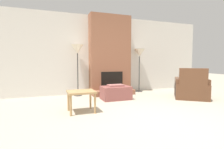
% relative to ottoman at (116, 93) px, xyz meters
% --- Properties ---
extents(ground_plane, '(24.00, 24.00, 0.00)m').
position_rel_ottoman_xyz_m(ground_plane, '(0.18, -2.06, -0.19)').
color(ground_plane, '#B2A893').
extents(wall_back, '(7.47, 0.06, 2.60)m').
position_rel_ottoman_xyz_m(wall_back, '(0.18, 1.19, 1.11)').
color(wall_back, silver).
rests_on(wall_back, ground_plane).
extents(fireplace, '(1.38, 0.71, 2.60)m').
position_rel_ottoman_xyz_m(fireplace, '(0.18, 0.96, 1.04)').
color(fireplace, '#935B42').
rests_on(fireplace, ground_plane).
extents(ottoman, '(0.80, 0.53, 0.42)m').
position_rel_ottoman_xyz_m(ottoman, '(0.00, 0.00, 0.00)').
color(ottoman, '#8C4C47').
rests_on(ottoman, ground_plane).
extents(armchair, '(1.26, 1.27, 0.89)m').
position_rel_ottoman_xyz_m(armchair, '(2.11, -0.64, 0.09)').
color(armchair, brown).
rests_on(armchair, ground_plane).
extents(side_table, '(0.57, 0.48, 0.45)m').
position_rel_ottoman_xyz_m(side_table, '(-1.15, -0.92, 0.19)').
color(side_table, tan).
rests_on(side_table, ground_plane).
extents(floor_lamp_left, '(0.38, 0.38, 1.59)m').
position_rel_ottoman_xyz_m(floor_lamp_left, '(-0.91, 0.92, 1.20)').
color(floor_lamp_left, '#333333').
rests_on(floor_lamp_left, ground_plane).
extents(floor_lamp_right, '(0.38, 0.38, 1.52)m').
position_rel_ottoman_xyz_m(floor_lamp_right, '(1.26, 0.92, 1.13)').
color(floor_lamp_right, '#333333').
rests_on(floor_lamp_right, ground_plane).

